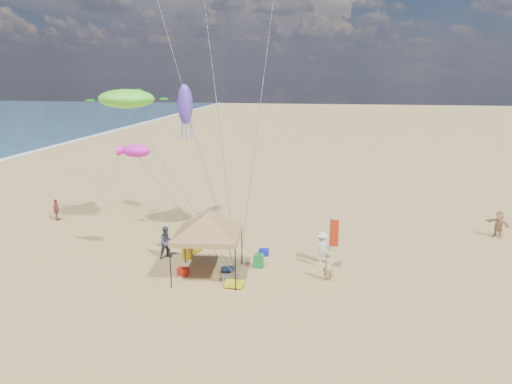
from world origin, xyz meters
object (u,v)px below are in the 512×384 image
(feather_flag, at_px, (333,236))
(person_far_c, at_px, (499,224))
(person_near_b, at_px, (167,242))
(cooler_red, at_px, (183,271))
(chair_yellow, at_px, (188,252))
(beach_cart, at_px, (234,284))
(cooler_blue, at_px, (264,252))
(person_far_a, at_px, (56,210))
(canopy_tent, at_px, (207,215))
(chair_green, at_px, (259,261))
(person_near_c, at_px, (321,247))
(person_near_a, at_px, (328,266))

(feather_flag, distance_m, person_far_c, 12.47)
(feather_flag, height_order, person_near_b, feather_flag)
(cooler_red, relative_size, chair_yellow, 0.77)
(beach_cart, bearing_deg, cooler_blue, 79.36)
(feather_flag, height_order, cooler_red, feather_flag)
(cooler_red, relative_size, person_far_c, 0.31)
(cooler_blue, xyz_separation_m, person_far_a, (-15.36, 4.15, 0.58))
(canopy_tent, bearing_deg, chair_green, 31.99)
(cooler_blue, distance_m, person_far_a, 15.92)
(beach_cart, distance_m, person_far_c, 17.82)
(canopy_tent, distance_m, beach_cart, 3.63)
(person_near_b, bearing_deg, cooler_blue, -27.78)
(cooler_blue, bearing_deg, beach_cart, -100.64)
(chair_green, distance_m, person_near_b, 5.32)
(cooler_red, xyz_separation_m, person_near_b, (-1.57, 2.06, 0.74))
(feather_flag, xyz_separation_m, person_far_c, (10.33, 6.90, -1.06))
(cooler_red, relative_size, person_near_c, 0.31)
(chair_yellow, distance_m, person_far_a, 12.38)
(person_near_a, bearing_deg, person_near_b, -11.45)
(chair_yellow, bearing_deg, person_near_b, -173.68)
(person_near_a, bearing_deg, feather_flag, -101.12)
(canopy_tent, relative_size, person_near_c, 3.64)
(beach_cart, relative_size, person_far_a, 0.58)
(chair_green, height_order, person_far_a, person_far_a)
(person_near_c, relative_size, person_far_a, 1.12)
(person_near_c, distance_m, person_far_c, 12.32)
(canopy_tent, bearing_deg, person_far_a, 150.62)
(chair_yellow, relative_size, person_near_a, 0.44)
(person_near_c, relative_size, person_far_c, 0.99)
(canopy_tent, relative_size, cooler_blue, 11.66)
(person_near_b, distance_m, person_far_c, 20.54)
(cooler_red, distance_m, cooler_blue, 4.97)
(cooler_blue, distance_m, person_near_c, 3.34)
(cooler_red, xyz_separation_m, cooler_blue, (3.73, 3.29, 0.00))
(cooler_red, distance_m, person_near_c, 7.59)
(canopy_tent, xyz_separation_m, person_near_c, (5.65, 2.77, -2.38))
(chair_green, distance_m, person_near_a, 3.86)
(cooler_red, bearing_deg, person_far_c, 25.70)
(canopy_tent, relative_size, person_far_c, 3.61)
(chair_green, distance_m, beach_cart, 2.76)
(person_near_b, xyz_separation_m, person_far_a, (-10.06, 5.38, -0.15))
(person_near_a, relative_size, person_near_b, 0.85)
(person_near_a, xyz_separation_m, person_far_c, (10.53, 8.11, 0.08))
(cooler_blue, xyz_separation_m, person_far_c, (14.17, 5.32, 0.68))
(canopy_tent, relative_size, chair_green, 8.99)
(canopy_tent, relative_size, chair_yellow, 8.99)
(canopy_tent, xyz_separation_m, beach_cart, (1.59, -1.17, -3.04))
(chair_yellow, xyz_separation_m, person_far_c, (18.33, 6.42, 0.52))
(beach_cart, height_order, person_far_c, person_far_c)
(beach_cart, relative_size, person_near_a, 0.57)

